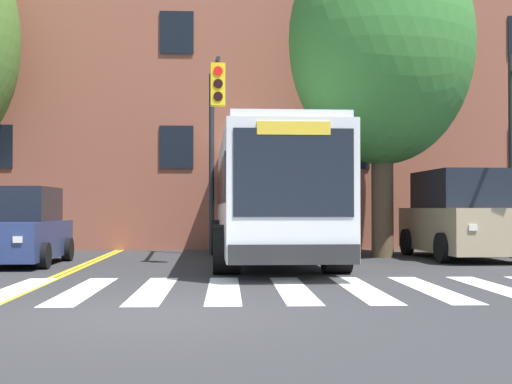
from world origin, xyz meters
The scene contains 11 objects.
ground_plane centered at (0.00, 0.00, 0.00)m, with size 120.00×120.00×0.00m, color #303033.
crosswalk centered at (-0.19, 2.74, 0.00)m, with size 14.56×4.22×0.01m.
lane_line_yellow_inner centered at (-2.40, 16.74, 0.00)m, with size 0.12×36.00×0.01m, color gold.
lane_line_yellow_outer centered at (-2.24, 16.74, 0.00)m, with size 0.12×36.00×0.01m, color gold.
city_bus centered at (2.15, 8.98, 1.72)m, with size 2.97×11.25×3.18m.
car_navy_near_lane centered at (-3.91, 8.21, 0.86)m, with size 2.00×3.99×1.88m.
car_tan_far_lane centered at (7.40, 9.74, 1.12)m, with size 2.33×4.98×2.38m.
car_grey_behind_bus centered at (1.18, 19.98, 0.79)m, with size 2.19×3.78×1.72m.
traffic_light_overhead centered at (0.76, 9.87, 3.62)m, with size 0.45×4.39×5.32m.
street_tree_curbside_large centered at (5.44, 10.36, 5.97)m, with size 7.34×7.63×9.41m.
building_facade centered at (-0.50, 17.11, 6.72)m, with size 29.06×6.27×13.43m.
Camera 1 is at (0.90, -9.24, 1.37)m, focal length 50.00 mm.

